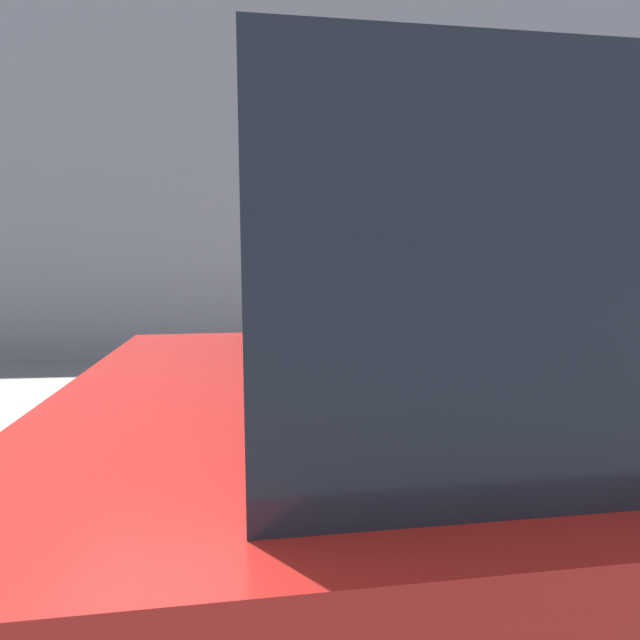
% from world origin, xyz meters
% --- Properties ---
extents(ground_plane, '(60.00, 60.00, 0.00)m').
position_xyz_m(ground_plane, '(0.00, 0.00, 0.00)').
color(ground_plane, slate).
extents(sidewalk, '(24.00, 2.80, 0.13)m').
position_xyz_m(sidewalk, '(0.00, 2.20, 0.07)').
color(sidewalk, '#ADAAA3').
rests_on(sidewalk, ground_plane).
extents(building_facade, '(24.00, 0.30, 5.41)m').
position_xyz_m(building_facade, '(0.00, 5.27, 2.71)').
color(building_facade, gray).
rests_on(building_facade, ground_plane).
extents(parking_meter, '(0.22, 0.15, 1.46)m').
position_xyz_m(parking_meter, '(0.16, 0.99, 1.17)').
color(parking_meter, slate).
rests_on(parking_meter, sidewalk).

